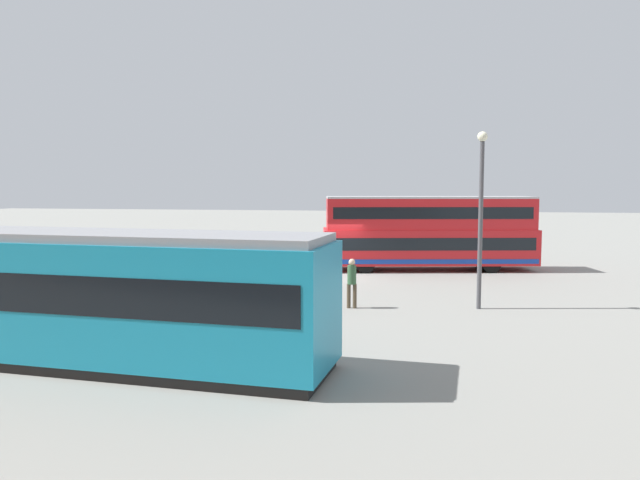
% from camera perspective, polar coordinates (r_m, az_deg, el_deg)
% --- Properties ---
extents(ground_plane, '(160.00, 160.00, 0.00)m').
position_cam_1_polar(ground_plane, '(29.89, 1.53, -3.38)').
color(ground_plane, gray).
extents(double_decker_bus, '(11.31, 4.73, 3.88)m').
position_cam_1_polar(double_decker_bus, '(32.18, 10.21, 0.70)').
color(double_decker_bus, red).
rests_on(double_decker_bus, ground).
extents(tram_yellow, '(13.19, 3.57, 3.29)m').
position_cam_1_polar(tram_yellow, '(16.27, -22.12, -4.77)').
color(tram_yellow, teal).
rests_on(tram_yellow, ground).
extents(pedestrian_near_railing, '(0.43, 0.43, 1.77)m').
position_cam_1_polar(pedestrian_near_railing, '(26.70, -11.02, -2.26)').
color(pedestrian_near_railing, '#4C3F2D').
rests_on(pedestrian_near_railing, ground).
extents(pedestrian_crossing, '(0.36, 0.32, 1.80)m').
position_cam_1_polar(pedestrian_crossing, '(21.82, 3.03, -3.75)').
color(pedestrian_crossing, '#4C3F2D').
rests_on(pedestrian_crossing, ground).
extents(pedestrian_railing, '(6.41, 0.95, 1.08)m').
position_cam_1_polar(pedestrian_railing, '(26.05, -7.59, -3.05)').
color(pedestrian_railing, gray).
rests_on(pedestrian_railing, ground).
extents(info_sign, '(1.15, 0.33, 2.34)m').
position_cam_1_polar(info_sign, '(26.73, -15.54, -1.04)').
color(info_sign, slate).
rests_on(info_sign, ground).
extents(street_lamp, '(0.36, 0.36, 6.32)m').
position_cam_1_polar(street_lamp, '(22.18, 14.97, 3.20)').
color(street_lamp, '#4C4C51').
rests_on(street_lamp, ground).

